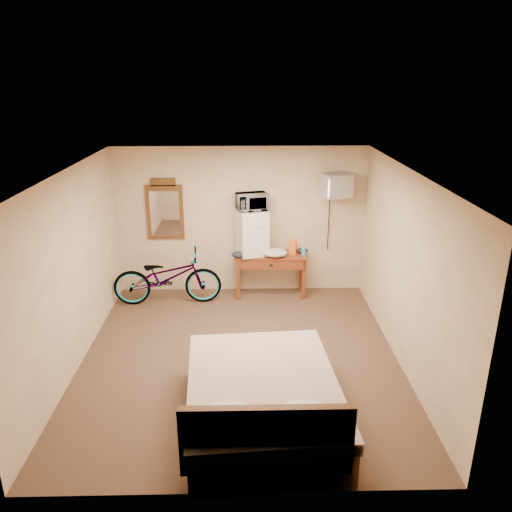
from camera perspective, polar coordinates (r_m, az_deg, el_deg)
name	(u,v)px	position (r m, az deg, el deg)	size (l,w,h in m)	color
room	(239,272)	(6.27, -1.95, -1.79)	(4.60, 4.64, 2.50)	#503C28
desk	(271,262)	(8.38, 1.68, -0.70)	(1.21, 0.51, 0.75)	maroon
mini_fridge	(252,232)	(8.25, -0.45, 2.74)	(0.57, 0.56, 0.75)	white
microwave	(252,202)	(8.11, -0.46, 6.21)	(0.49, 0.34, 0.27)	white
snack_bag	(293,247)	(8.34, 4.21, 1.04)	(0.12, 0.07, 0.24)	orange
blue_cup	(304,252)	(8.29, 5.45, 0.48)	(0.08, 0.08, 0.14)	#3C92CD
cloth_cream	(275,253)	(8.23, 2.19, 0.37)	(0.41, 0.32, 0.13)	beige
cloth_dark_a	(239,254)	(8.19, -1.92, 0.17)	(0.26, 0.20, 0.10)	black
cloth_dark_b	(302,251)	(8.42, 5.31, 0.63)	(0.19, 0.16, 0.09)	black
crt_television	(336,185)	(8.15, 9.15, 7.98)	(0.52, 0.62, 0.37)	black
wall_mirror	(165,210)	(8.47, -10.37, 5.19)	(0.61, 0.04, 1.04)	brown
bicycle	(167,277)	(8.29, -10.10, -2.38)	(0.61, 1.75, 0.92)	black
bed	(263,402)	(5.53, 0.79, -16.39)	(1.73, 2.21, 0.90)	brown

